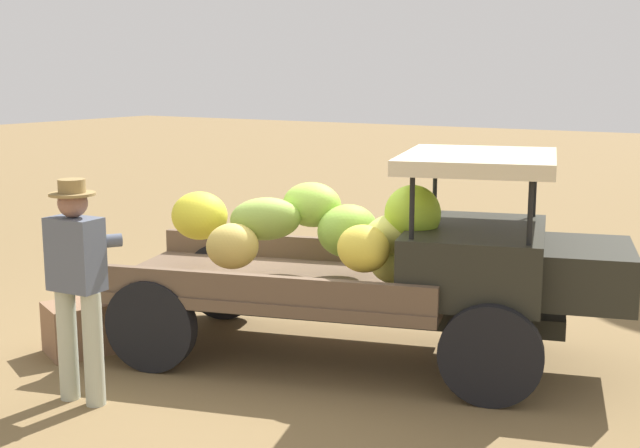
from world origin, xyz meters
The scene contains 4 objects.
ground_plane centered at (0.00, 0.00, 0.00)m, with size 60.00×60.00×0.00m, color olive.
truck centered at (0.98, 0.11, 0.90)m, with size 4.66×2.72×1.84m.
farmer centered at (-0.58, -1.96, 0.98)m, with size 0.53×0.47×1.72m.
wooden_crate centered at (-1.47, -1.16, 0.23)m, with size 0.59×0.47×0.46m, color #856044.
Camera 1 is at (4.15, -6.16, 2.49)m, focal length 46.83 mm.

